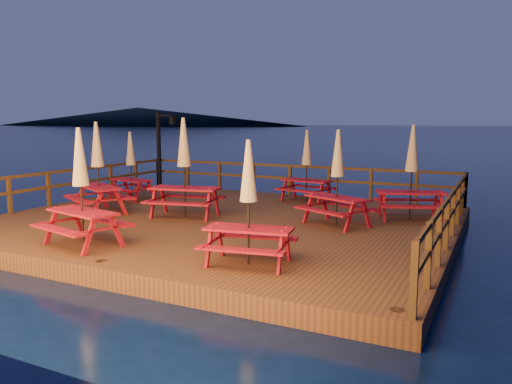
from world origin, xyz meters
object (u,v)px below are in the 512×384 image
picnic_table_0 (337,176)px  lamp_post (162,142)px  picnic_table_1 (249,201)px  picnic_table_2 (98,166)px

picnic_table_0 → lamp_post: bearing=-179.8°
picnic_table_1 → picnic_table_2: size_ratio=0.89×
picnic_table_1 → picnic_table_2: picnic_table_2 is taller
lamp_post → picnic_table_2: bearing=-71.7°
lamp_post → picnic_table_1: (8.04, -8.08, -0.58)m
lamp_post → picnic_table_1: 11.42m
picnic_table_0 → picnic_table_2: picnic_table_2 is taller
picnic_table_0 → picnic_table_1: bearing=-70.6°
picnic_table_1 → picnic_table_2: 6.80m
lamp_post → picnic_table_0: 9.35m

